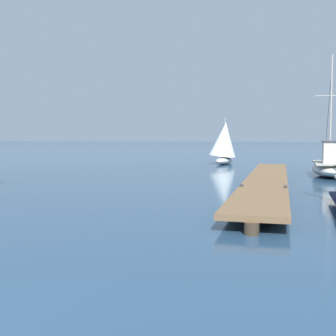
{
  "coord_description": "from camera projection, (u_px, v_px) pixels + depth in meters",
  "views": [
    {
      "loc": [
        4.59,
        -2.66,
        2.31
      ],
      "look_at": [
        2.0,
        9.82,
        1.4
      ],
      "focal_mm": 46.65,
      "sensor_mm": 36.0,
      "label": 1
    }
  ],
  "objects": [
    {
      "name": "floating_dock",
      "position": [
        267.0,
        179.0,
        20.09
      ],
      "size": [
        2.87,
        20.65,
        0.53
      ],
      "color": "brown",
      "rests_on": "ground"
    },
    {
      "name": "fishing_boat_1",
      "position": [
        330.0,
        166.0,
        25.55
      ],
      "size": [
        2.42,
        6.4,
        7.1
      ],
      "color": "silver",
      "rests_on": "ground"
    },
    {
      "name": "distant_sailboat",
      "position": [
        224.0,
        143.0,
        36.91
      ],
      "size": [
        2.82,
        4.6,
        3.95
      ],
      "color": "silver",
      "rests_on": "ground"
    }
  ]
}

